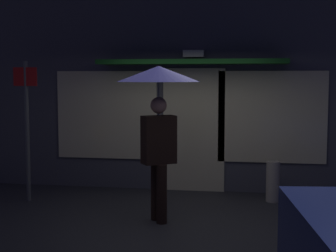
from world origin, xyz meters
The scene contains 5 objects.
ground_plane centered at (0.00, 0.00, 0.00)m, with size 18.00×18.00×0.00m, color #2D2D33.
building_facade centered at (0.00, 2.33, 1.87)m, with size 8.14×1.00×3.76m.
person_with_umbrella centered at (-0.26, 0.15, 1.76)m, with size 1.16×1.16×2.20m.
street_sign_post centered at (-2.61, 0.98, 1.31)m, with size 0.40×0.07×2.30m.
sidewalk_bollard centered at (1.38, 1.59, 0.33)m, with size 0.22×0.22×0.66m, color #B2A899.
Camera 1 is at (1.01, -6.75, 2.05)m, focal length 54.06 mm.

